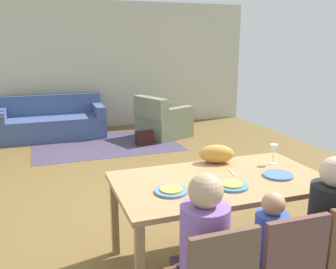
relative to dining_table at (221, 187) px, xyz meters
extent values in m
cube|color=brown|center=(-0.06, 2.13, -0.70)|extent=(6.80, 6.80, 0.02)
cube|color=beige|center=(-0.06, 5.58, 0.66)|extent=(6.80, 0.10, 2.70)
cube|color=#A88052|center=(0.00, 0.00, 0.05)|extent=(1.73, 0.97, 0.04)
cube|color=#A88052|center=(0.80, -0.42, -0.33)|extent=(0.06, 0.06, 0.72)
cube|color=#A88052|center=(-0.80, 0.42, -0.33)|extent=(0.06, 0.06, 0.72)
cube|color=#A88052|center=(0.80, 0.42, -0.33)|extent=(0.06, 0.06, 0.72)
cylinder|color=#547FA8|center=(-0.48, -0.12, 0.08)|extent=(0.25, 0.25, 0.02)
cylinder|color=gold|center=(-0.48, -0.12, 0.10)|extent=(0.17, 0.17, 0.01)
cylinder|color=teal|center=(0.00, -0.18, 0.08)|extent=(0.25, 0.25, 0.02)
cylinder|color=gold|center=(0.00, -0.18, 0.10)|extent=(0.17, 0.17, 0.01)
cylinder|color=teal|center=(0.48, -0.10, 0.08)|extent=(0.25, 0.25, 0.02)
cylinder|color=silver|center=(0.62, 0.18, 0.07)|extent=(0.06, 0.06, 0.01)
cylinder|color=silver|center=(0.62, 0.18, 0.12)|extent=(0.01, 0.01, 0.09)
cone|color=silver|center=(0.62, 0.18, 0.21)|extent=(0.07, 0.07, 0.09)
cube|color=silver|center=(-0.26, -0.05, 0.07)|extent=(0.03, 0.15, 0.01)
cube|color=silver|center=(0.16, 0.10, 0.07)|extent=(0.05, 0.17, 0.01)
cube|color=brown|center=(-0.47, -0.95, -0.03)|extent=(0.42, 0.04, 0.42)
cylinder|color=#8961B5|center=(-0.48, -0.70, -0.01)|extent=(0.30, 0.30, 0.46)
sphere|color=tan|center=(-0.48, -0.70, 0.32)|extent=(0.21, 0.21, 0.21)
cube|color=brown|center=(0.00, -0.76, -0.26)|extent=(0.43, 0.43, 0.04)
cube|color=brown|center=(0.00, -0.95, -0.03)|extent=(0.42, 0.05, 0.42)
cylinder|color=#3753AC|center=(0.00, -0.70, -0.07)|extent=(0.22, 0.22, 0.33)
sphere|color=tan|center=(0.00, -0.70, 0.16)|extent=(0.15, 0.15, 0.15)
cube|color=brown|center=(0.48, -0.76, -0.26)|extent=(0.45, 0.45, 0.04)
cube|color=brown|center=(0.67, -0.60, -0.48)|extent=(0.04, 0.04, 0.41)
cube|color=#2B3044|center=(0.48, -0.62, -0.46)|extent=(0.29, 0.36, 0.45)
cylinder|color=black|center=(0.48, -0.70, -0.01)|extent=(0.30, 0.30, 0.46)
sphere|color=beige|center=(0.48, -0.70, 0.32)|extent=(0.21, 0.21, 0.21)
ellipsoid|color=gold|center=(0.15, 0.38, 0.16)|extent=(0.36, 0.27, 0.17)
cube|color=#443B52|center=(-0.25, 4.08, -0.68)|extent=(2.60, 1.80, 0.01)
cube|color=#3D5281|center=(-1.14, 4.88, -0.48)|extent=(2.00, 0.84, 0.42)
cube|color=#3D5281|center=(-1.14, 5.22, -0.07)|extent=(2.00, 0.20, 0.40)
cube|color=#3D5281|center=(-2.05, 4.88, -0.17)|extent=(0.18, 0.84, 0.20)
cube|color=#3D5281|center=(-0.24, 4.88, -0.17)|extent=(0.18, 0.84, 0.20)
cube|color=slate|center=(0.98, 4.28, -0.48)|extent=(1.09, 1.10, 0.42)
cube|color=slate|center=(0.66, 4.16, -0.07)|extent=(0.50, 0.86, 0.40)
cube|color=slate|center=(1.10, 3.97, -0.17)|extent=(0.85, 0.48, 0.20)
cube|color=slate|center=(0.85, 4.59, -0.17)|extent=(0.85, 0.48, 0.20)
cube|color=black|center=(0.43, 3.78, -0.56)|extent=(0.32, 0.16, 0.26)
camera|label=1|loc=(-1.34, -2.48, 1.15)|focal=39.00mm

